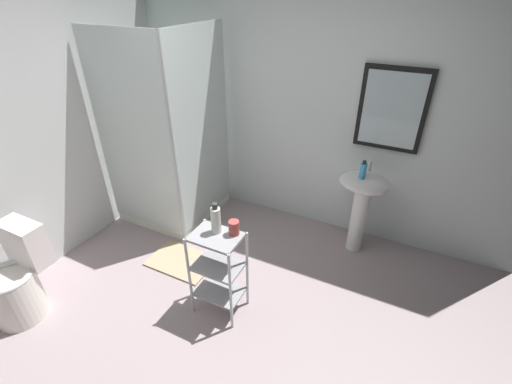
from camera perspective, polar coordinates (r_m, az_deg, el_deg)
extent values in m
cube|color=gray|center=(2.86, -7.04, -22.82)|extent=(4.20, 4.20, 0.02)
cube|color=silver|center=(3.52, 8.35, 13.61)|extent=(4.20, 0.10, 2.50)
cube|color=black|center=(3.27, 21.35, 12.43)|extent=(0.56, 0.03, 0.72)
cube|color=silver|center=(3.26, 21.30, 12.35)|extent=(0.48, 0.01, 0.64)
cube|color=white|center=(4.18, -12.82, -2.15)|extent=(0.90, 0.90, 0.10)
cube|color=silver|center=(3.44, -19.34, 8.17)|extent=(0.90, 0.02, 1.90)
cube|color=silver|center=(3.47, -8.80, 9.85)|extent=(0.02, 0.90, 1.90)
cylinder|color=silver|center=(3.15, -13.38, 7.02)|extent=(0.04, 0.04, 1.90)
cylinder|color=silver|center=(4.15, -12.90, -1.55)|extent=(0.08, 0.08, 0.00)
cylinder|color=white|center=(3.49, 16.38, -4.37)|extent=(0.15, 0.15, 0.68)
ellipsoid|color=white|center=(3.28, 17.42, 1.40)|extent=(0.46, 0.37, 0.13)
cylinder|color=silver|center=(3.33, 18.13, 4.04)|extent=(0.03, 0.03, 0.10)
cylinder|color=white|center=(3.38, -34.60, -13.94)|extent=(0.37, 0.37, 0.40)
torus|color=white|center=(3.25, -35.74, -11.19)|extent=(0.37, 0.37, 0.04)
cube|color=white|center=(3.23, -33.53, -6.95)|extent=(0.35, 0.17, 0.36)
cylinder|color=silver|center=(2.77, -10.82, -13.53)|extent=(0.02, 0.02, 0.74)
cylinder|color=silver|center=(2.62, -4.18, -16.20)|extent=(0.02, 0.02, 0.74)
cylinder|color=silver|center=(2.92, -7.82, -10.41)|extent=(0.02, 0.02, 0.74)
cylinder|color=silver|center=(2.78, -1.44, -12.69)|extent=(0.02, 0.02, 0.74)
cube|color=#99999E|center=(2.90, -5.90, -15.83)|extent=(0.36, 0.26, 0.02)
cube|color=#99999E|center=(2.71, -6.22, -11.95)|extent=(0.36, 0.26, 0.02)
cube|color=#99999E|center=(2.53, -6.58, -7.32)|extent=(0.36, 0.26, 0.02)
cylinder|color=#389ED1|center=(3.18, 17.10, 3.32)|extent=(0.06, 0.06, 0.14)
cylinder|color=black|center=(3.15, 17.34, 4.66)|extent=(0.03, 0.03, 0.03)
cylinder|color=white|center=(2.50, -6.59, -4.63)|extent=(0.07, 0.07, 0.20)
cylinder|color=#333338|center=(2.43, -6.76, -2.32)|extent=(0.04, 0.04, 0.04)
cylinder|color=#B24742|center=(2.50, -3.64, -5.85)|extent=(0.08, 0.08, 0.11)
cube|color=tan|center=(3.46, -12.09, -11.00)|extent=(0.60, 0.40, 0.02)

